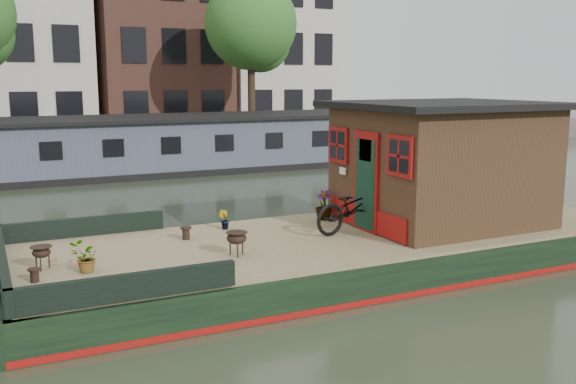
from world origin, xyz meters
name	(u,v)px	position (x,y,z in m)	size (l,w,h in m)	color
ground	(346,266)	(0.00, 0.00, 0.00)	(120.00, 120.00, 0.00)	#26301E
houseboat_hull	(282,261)	(-1.33, 0.00, 0.27)	(14.01, 4.02, 0.60)	black
houseboat_deck	(346,234)	(0.00, 0.00, 0.62)	(11.80, 3.80, 0.05)	#99895E
bow_bulwark	(63,256)	(-5.07, 0.00, 0.82)	(3.00, 4.00, 0.35)	black
cabin	(442,162)	(2.19, 0.00, 1.88)	(4.00, 3.50, 2.42)	black
bicycle	(354,207)	(0.20, 0.07, 1.12)	(0.63, 1.80, 0.95)	black
potted_plant_b	(224,220)	(-1.95, 1.32, 0.84)	(0.20, 0.16, 0.37)	brown
potted_plant_c	(85,258)	(-4.80, -0.44, 0.88)	(0.42, 0.36, 0.47)	#B43F34
potted_plant_d	(324,205)	(0.20, 1.24, 0.95)	(0.34, 0.34, 0.61)	#986029
brazier_front	(237,244)	(-2.42, -0.55, 0.85)	(0.37, 0.37, 0.40)	black
brazier_rear	(42,258)	(-5.37, 0.01, 0.83)	(0.34, 0.34, 0.37)	black
bollard_port	(186,233)	(-2.85, 0.86, 0.77)	(0.20, 0.20, 0.23)	black
bollard_stbd	(35,275)	(-5.53, -0.59, 0.75)	(0.18, 0.18, 0.21)	black
far_houseboat	(157,146)	(0.00, 14.00, 0.97)	(20.40, 4.40, 2.11)	#414757
quay	(122,144)	(0.00, 20.50, 0.45)	(60.00, 6.00, 0.90)	#47443F
tree_right	(253,28)	(6.14, 19.07, 5.89)	(4.40, 4.40, 7.40)	#332316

